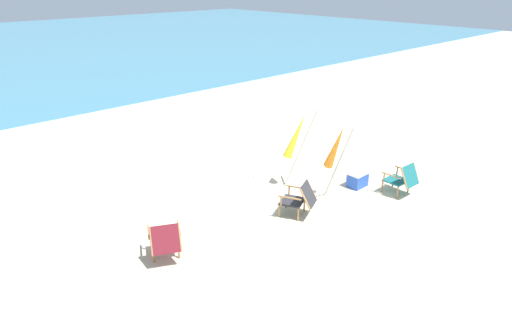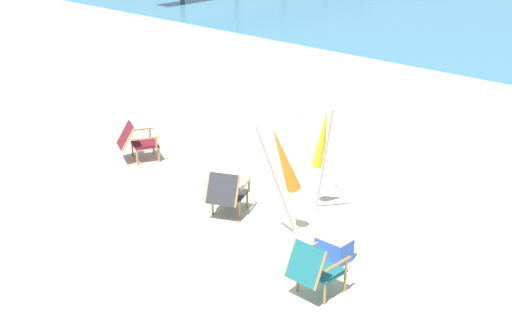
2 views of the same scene
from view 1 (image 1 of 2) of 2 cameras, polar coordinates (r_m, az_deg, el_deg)
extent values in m
plane|color=beige|center=(9.83, 8.71, -8.33)|extent=(80.00, 80.00, 0.00)
cube|color=white|center=(18.32, -19.50, 5.33)|extent=(80.00, 1.10, 0.06)
cube|color=#28282D|center=(10.10, 4.55, -5.16)|extent=(0.68, 0.66, 0.04)
cube|color=#28282D|center=(9.91, 6.58, -4.32)|extent=(0.56, 0.46, 0.48)
cylinder|color=olive|center=(10.04, 2.93, -6.33)|extent=(0.04, 0.04, 0.32)
cylinder|color=olive|center=(10.43, 3.78, -5.19)|extent=(0.04, 0.04, 0.32)
cylinder|color=olive|center=(9.93, 5.30, -6.76)|extent=(0.04, 0.04, 0.32)
cylinder|color=olive|center=(10.32, 6.07, -5.59)|extent=(0.04, 0.04, 0.32)
cube|color=olive|center=(9.76, 4.19, -4.73)|extent=(0.26, 0.49, 0.02)
cylinder|color=olive|center=(9.86, 3.13, -5.12)|extent=(0.04, 0.04, 0.22)
cube|color=olive|center=(10.24, 5.17, -3.41)|extent=(0.26, 0.49, 0.02)
cylinder|color=olive|center=(10.34, 4.15, -3.80)|extent=(0.04, 0.04, 0.22)
cylinder|color=olive|center=(9.69, 6.17, -4.95)|extent=(0.15, 0.27, 0.48)
cylinder|color=olive|center=(10.13, 6.98, -3.72)|extent=(0.15, 0.27, 0.48)
cube|color=maroon|center=(8.89, -11.35, -9.69)|extent=(0.68, 0.66, 0.04)
cube|color=maroon|center=(8.45, -11.23, -9.71)|extent=(0.58, 0.49, 0.47)
cylinder|color=olive|center=(9.15, -12.87, -10.01)|extent=(0.04, 0.04, 0.32)
cylinder|color=olive|center=(9.17, -9.92, -9.68)|extent=(0.04, 0.04, 0.32)
cylinder|color=olive|center=(8.78, -12.69, -11.47)|extent=(0.04, 0.04, 0.32)
cylinder|color=olive|center=(8.80, -9.60, -11.13)|extent=(0.04, 0.04, 0.32)
cube|color=olive|center=(8.75, -13.29, -8.73)|extent=(0.27, 0.49, 0.02)
cylinder|color=olive|center=(8.97, -13.30, -8.73)|extent=(0.04, 0.04, 0.22)
cube|color=olive|center=(8.77, -9.61, -8.33)|extent=(0.27, 0.49, 0.02)
cylinder|color=olive|center=(8.99, -9.71, -8.34)|extent=(0.04, 0.04, 0.22)
cylinder|color=olive|center=(8.45, -12.98, -9.89)|extent=(0.17, 0.29, 0.47)
cylinder|color=olive|center=(8.47, -9.50, -9.51)|extent=(0.17, 0.29, 0.47)
cube|color=#196066|center=(11.57, 17.12, -2.44)|extent=(0.53, 0.50, 0.04)
cube|color=#196066|center=(11.32, 18.71, -1.88)|extent=(0.50, 0.26, 0.49)
cylinder|color=olive|center=(11.56, 15.51, -3.16)|extent=(0.04, 0.04, 0.32)
cylinder|color=olive|center=(11.92, 16.78, -2.50)|extent=(0.04, 0.04, 0.32)
cylinder|color=olive|center=(11.36, 17.29, -3.84)|extent=(0.04, 0.04, 0.32)
cylinder|color=olive|center=(11.73, 18.53, -3.15)|extent=(0.04, 0.04, 0.32)
cube|color=olive|center=(11.26, 16.55, -1.85)|extent=(0.05, 0.53, 0.02)
cylinder|color=olive|center=(11.39, 15.71, -2.07)|extent=(0.04, 0.04, 0.22)
cube|color=olive|center=(11.70, 18.06, -1.10)|extent=(0.05, 0.53, 0.02)
cylinder|color=olive|center=(11.83, 17.23, -1.32)|extent=(0.04, 0.04, 0.22)
cylinder|color=olive|center=(11.12, 18.03, -2.24)|extent=(0.05, 0.25, 0.49)
cylinder|color=olive|center=(11.53, 19.37, -1.53)|extent=(0.05, 0.25, 0.49)
cylinder|color=#B7B2A8|center=(11.24, 5.62, 1.40)|extent=(0.65, 0.51, 1.98)
cone|color=yellow|center=(11.10, 5.02, 3.04)|extent=(0.62, 0.55, 1.16)
sphere|color=#B7B2A8|center=(10.87, 3.86, 6.18)|extent=(0.06, 0.06, 0.06)
cylinder|color=#B7B2A8|center=(10.56, 10.29, -0.31)|extent=(0.19, 0.82, 1.96)
cone|color=orange|center=(10.53, 9.92, 1.64)|extent=(0.33, 0.66, 1.15)
sphere|color=#B7B2A8|center=(10.51, 9.22, 5.29)|extent=(0.06, 0.06, 0.06)
cube|color=blue|center=(11.71, 12.56, -2.47)|extent=(0.48, 0.34, 0.34)
cube|color=white|center=(11.63, 12.64, -1.58)|extent=(0.49, 0.35, 0.06)
camera|label=2|loc=(14.39, 56.29, 13.77)|focal=50.00mm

